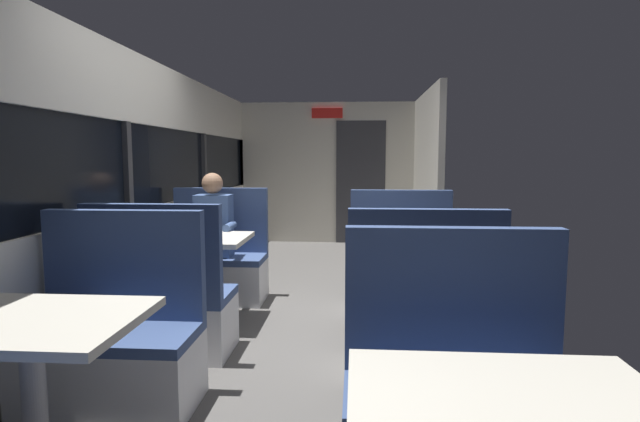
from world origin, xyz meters
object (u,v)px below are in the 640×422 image
bench_rear_aisle_facing_end (421,325)px  coffee_cup_primary (172,234)px  bench_near_window_facing_entry (114,348)px  seated_passenger (215,247)px  bench_mid_window_facing_entry (217,267)px  dining_table_near_window (30,341)px  bench_front_aisle_facing_entry (457,414)px  dining_table_mid_window (194,249)px  bench_rear_aisle_facing_entry (401,274)px  dining_table_rear_aisle (410,256)px  bench_mid_window_facing_end (163,309)px

bench_rear_aisle_facing_end → coffee_cup_primary: 2.10m
bench_near_window_facing_entry → seated_passenger: 2.06m
bench_mid_window_facing_entry → coffee_cup_primary: bench_mid_window_facing_entry is taller
bench_near_window_facing_entry → coffee_cup_primary: (-0.12, 1.26, 0.46)m
dining_table_near_window → bench_front_aisle_facing_entry: size_ratio=0.82×
dining_table_mid_window → bench_rear_aisle_facing_entry: (1.79, 0.50, -0.31)m
dining_table_mid_window → dining_table_rear_aisle: size_ratio=1.00×
bench_mid_window_facing_end → seated_passenger: 1.34m
bench_rear_aisle_facing_end → seated_passenger: seated_passenger is taller
dining_table_near_window → bench_rear_aisle_facing_end: bench_rear_aisle_facing_end is taller
dining_table_mid_window → bench_rear_aisle_facing_entry: bearing=15.6°
bench_mid_window_facing_entry → bench_rear_aisle_facing_entry: 1.80m
dining_table_rear_aisle → bench_rear_aisle_facing_entry: bench_rear_aisle_facing_entry is taller
bench_near_window_facing_entry → coffee_cup_primary: bearing=95.4°
dining_table_near_window → coffee_cup_primary: 1.97m
bench_mid_window_facing_end → dining_table_near_window: bearing=-90.0°
bench_rear_aisle_facing_end → seated_passenger: (-1.79, 1.53, 0.21)m
dining_table_mid_window → dining_table_rear_aisle: (1.79, -0.20, 0.00)m
coffee_cup_primary → dining_table_rear_aisle: bearing=-1.0°
dining_table_near_window → bench_near_window_facing_entry: 0.77m
bench_mid_window_facing_end → dining_table_rear_aisle: (1.79, 0.50, 0.31)m
bench_mid_window_facing_end → seated_passenger: bearing=90.0°
coffee_cup_primary → bench_near_window_facing_entry: bearing=-84.6°
dining_table_rear_aisle → seated_passenger: bearing=155.2°
bench_rear_aisle_facing_entry → bench_mid_window_facing_entry: bearing=173.6°
bench_mid_window_facing_entry → seated_passenger: size_ratio=0.87×
bench_near_window_facing_entry → dining_table_mid_window: 1.46m
dining_table_near_window → bench_front_aisle_facing_entry: bench_front_aisle_facing_entry is taller
dining_table_rear_aisle → seated_passenger: (-1.79, 0.83, -0.10)m
dining_table_rear_aisle → bench_rear_aisle_facing_end: (0.00, -0.70, -0.31)m
dining_table_near_window → bench_mid_window_facing_end: bench_mid_window_facing_end is taller
dining_table_mid_window → dining_table_rear_aisle: bearing=-6.4°
coffee_cup_primary → bench_mid_window_facing_end: bearing=-77.3°
bench_mid_window_facing_end → bench_mid_window_facing_entry: 1.40m
bench_mid_window_facing_entry → seated_passenger: seated_passenger is taller
bench_front_aisle_facing_entry → bench_rear_aisle_facing_entry: (0.00, 2.53, 0.00)m
bench_mid_window_facing_entry → dining_table_near_window: bearing=-90.0°
dining_table_near_window → coffee_cup_primary: size_ratio=10.00×
bench_near_window_facing_entry → bench_front_aisle_facing_entry: 1.89m
bench_mid_window_facing_end → dining_table_rear_aisle: size_ratio=1.22×
bench_rear_aisle_facing_end → coffee_cup_primary: (-1.91, 0.73, 0.46)m
bench_near_window_facing_entry → bench_rear_aisle_facing_end: (1.79, 0.53, 0.00)m
coffee_cup_primary → bench_mid_window_facing_entry: bearing=82.1°
bench_near_window_facing_entry → bench_mid_window_facing_entry: size_ratio=1.00×
bench_rear_aisle_facing_entry → coffee_cup_primary: bearing=-160.8°
bench_near_window_facing_entry → dining_table_rear_aisle: bearing=34.4°
bench_rear_aisle_facing_end → seated_passenger: size_ratio=0.87×
dining_table_rear_aisle → bench_front_aisle_facing_entry: bearing=-90.0°
bench_front_aisle_facing_entry → dining_table_near_window: bearing=-176.8°
seated_passenger → coffee_cup_primary: bearing=-98.6°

